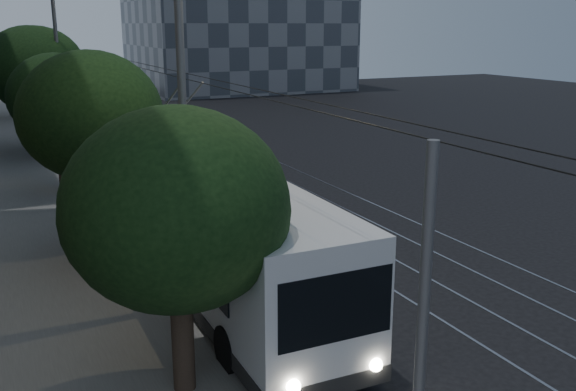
% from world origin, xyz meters
% --- Properties ---
extents(ground, '(120.00, 120.00, 0.00)m').
position_xyz_m(ground, '(0.00, 0.00, 0.00)').
color(ground, black).
rests_on(ground, ground).
extents(sidewalk, '(5.00, 90.00, 0.15)m').
position_xyz_m(sidewalk, '(-7.50, 20.00, 0.07)').
color(sidewalk, slate).
rests_on(sidewalk, ground).
extents(tram_rails, '(4.52, 90.00, 0.02)m').
position_xyz_m(tram_rails, '(2.50, 20.00, 0.01)').
color(tram_rails, '#94949C').
rests_on(tram_rails, ground).
extents(overhead_wires, '(2.23, 90.00, 6.00)m').
position_xyz_m(overhead_wires, '(-4.97, 20.00, 3.47)').
color(overhead_wires, black).
rests_on(overhead_wires, ground).
extents(trolleybus, '(2.90, 13.09, 5.63)m').
position_xyz_m(trolleybus, '(-4.10, 0.44, 1.79)').
color(trolleybus, silver).
rests_on(trolleybus, ground).
extents(pickup_silver, '(4.26, 6.50, 1.66)m').
position_xyz_m(pickup_silver, '(-2.74, 11.31, 0.83)').
color(pickup_silver, '#94989B').
rests_on(pickup_silver, ground).
extents(car_white_a, '(2.81, 4.36, 1.38)m').
position_xyz_m(car_white_a, '(-3.03, 14.50, 0.69)').
color(car_white_a, white).
rests_on(car_white_a, ground).
extents(car_white_b, '(2.25, 5.24, 1.50)m').
position_xyz_m(car_white_b, '(-4.30, 22.68, 0.75)').
color(car_white_b, silver).
rests_on(car_white_b, ground).
extents(car_white_c, '(1.61, 3.91, 1.26)m').
position_xyz_m(car_white_c, '(-4.18, 25.93, 0.63)').
color(car_white_c, white).
rests_on(car_white_c, ground).
extents(car_white_d, '(3.35, 4.84, 1.53)m').
position_xyz_m(car_white_d, '(-3.22, 29.50, 0.77)').
color(car_white_d, '#B5B4B8').
rests_on(car_white_d, ground).
extents(tree_0, '(4.27, 4.27, 5.81)m').
position_xyz_m(tree_0, '(-6.50, -4.20, 3.87)').
color(tree_0, '#2D2119').
rests_on(tree_0, ground).
extents(tree_1, '(4.41, 4.41, 6.48)m').
position_xyz_m(tree_1, '(-6.50, 4.92, 4.47)').
color(tree_1, '#2D2119').
rests_on(tree_1, ground).
extents(tree_2, '(4.10, 4.10, 6.07)m').
position_xyz_m(tree_2, '(-6.50, 13.60, 4.20)').
color(tree_2, '#2D2119').
rests_on(tree_2, ground).
extents(tree_3, '(5.14, 5.14, 7.17)m').
position_xyz_m(tree_3, '(-6.50, 21.55, 4.84)').
color(tree_3, '#2D2119').
rests_on(tree_3, ground).
extents(tree_4, '(5.07, 5.07, 7.17)m').
position_xyz_m(tree_4, '(-6.50, 25.38, 4.87)').
color(tree_4, '#2D2119').
rests_on(tree_4, ground).
extents(tree_5, '(5.25, 5.25, 6.62)m').
position_xyz_m(tree_5, '(-6.50, 38.75, 4.24)').
color(tree_5, '#2D2119').
rests_on(tree_5, ground).
extents(streetlamp_near, '(2.63, 0.44, 11.02)m').
position_xyz_m(streetlamp_near, '(-4.77, -0.50, 6.58)').
color(streetlamp_near, slate).
rests_on(streetlamp_near, ground).
extents(streetlamp_far, '(2.35, 0.44, 9.66)m').
position_xyz_m(streetlamp_far, '(-5.17, 19.91, 5.84)').
color(streetlamp_far, slate).
rests_on(streetlamp_far, ground).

